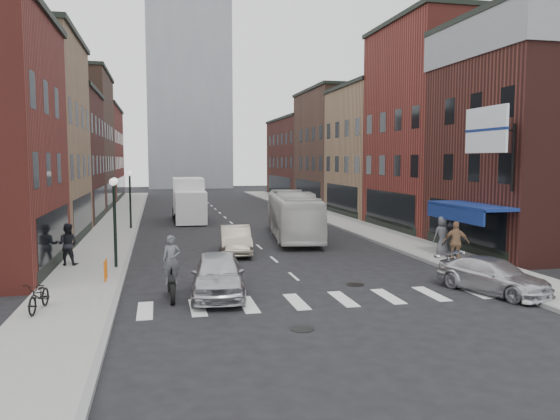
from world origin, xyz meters
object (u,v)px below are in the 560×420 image
Objects in this scene: bike_rack at (106,270)px; sedan_left_far at (236,240)px; box_truck at (189,200)px; ped_right_a at (452,239)px; sedan_left_near at (218,274)px; ped_left_solo at (68,244)px; streetlamp_far at (130,189)px; streetlamp_near at (114,205)px; ped_right_c at (443,235)px; ped_right_b at (456,243)px; transit_bus at (293,215)px; curb_car at (493,276)px; motorcycle_rider at (172,270)px; parked_bicycle at (39,296)px; billboard_sign at (488,131)px.

sedan_left_far is at bearing 43.86° from bike_rack.
box_truck reaches higher than ped_right_a.
ped_left_solo reaches higher than sedan_left_near.
streetlamp_far is 16.87m from bike_rack.
streetlamp_near is at bearing -90.00° from streetlamp_far.
sedan_left_near is 12.85m from ped_right_c.
ped_right_b reaches higher than ped_left_solo.
box_truck is at bearing 95.16° from sedan_left_near.
transit_bus is 2.39× the size of curb_car.
ped_right_a is (15.90, -1.01, -1.89)m from streetlamp_near.
motorcycle_rider is 1.15× the size of ped_right_c.
parked_bicycle is 0.91× the size of ped_right_c.
ped_left_solo is 0.97× the size of ped_right_b.
billboard_sign is 1.89× the size of ped_right_b.
parked_bicycle is (-17.82, -3.33, -5.51)m from billboard_sign.
streetlamp_far is 2.17× the size of ped_left_solo.
ped_right_a is (15.90, -15.01, -1.89)m from streetlamp_far.
sedan_left_far is at bearing -14.08° from ped_right_c.
billboard_sign is 13.27m from sedan_left_far.
bike_rack is 0.45× the size of parked_bicycle.
streetlamp_far is 11.91m from transit_bus.
streetlamp_near and streetlamp_far have the same top height.
streetlamp_near is at bearing 131.80° from curb_car.
ped_right_b is (1.24, 4.70, 0.50)m from curb_car.
billboard_sign is at bearing 100.29° from ped_right_c.
streetlamp_near is (-15.99, 3.50, -3.22)m from billboard_sign.
motorcycle_rider is at bearing -83.33° from streetlamp_far.
parked_bicycle is (-1.83, -6.83, -2.29)m from streetlamp_near.
sedan_left_far is (-4.31, -4.80, -0.73)m from transit_bus.
transit_bus reaches higher than ped_left_solo.
box_truck is at bearing -54.08° from ped_right_c.
streetlamp_far is 0.94× the size of curb_car.
ped_right_a is at bearing 91.89° from billboard_sign.
bike_rack is 0.17× the size of sedan_left_near.
parked_bicycle is at bearing -121.62° from transit_bus.
ped_right_a is (5.80, -8.86, -0.43)m from transit_bus.
sedan_left_far is 2.23× the size of ped_right_b.
streetlamp_near reaches higher than bike_rack.
box_truck is 3.46× the size of motorcycle_rider.
billboard_sign reaches higher than streetlamp_near.
curb_car is (11.59, -1.64, -0.43)m from motorcycle_rider.
motorcycle_rider is at bearing -50.16° from bike_rack.
ped_left_solo is at bearing -159.94° from sedan_left_far.
billboard_sign is 17.14m from bike_rack.
transit_bus is at bearing -60.64° from box_truck.
bike_rack is at bearing 132.97° from ped_left_solo.
ped_right_c is at bearing -57.79° from box_truck.
box_truck reaches higher than ped_left_solo.
curb_car reaches higher than parked_bicycle.
bike_rack is 4.17m from ped_left_solo.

